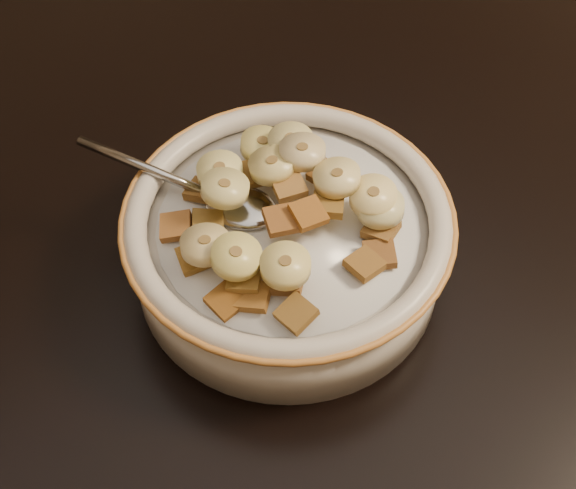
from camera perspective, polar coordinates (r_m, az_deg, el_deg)
table at (r=0.68m, az=7.99°, el=6.72°), size 1.42×0.93×0.04m
cereal_bowl at (r=0.55m, az=0.00°, el=-0.30°), size 0.21×0.21×0.05m
milk at (r=0.53m, az=0.00°, el=1.37°), size 0.17×0.17×0.00m
spoon at (r=0.53m, az=-3.37°, el=2.68°), size 0.06×0.06×0.01m
cereal_square_0 at (r=0.52m, az=-7.99°, el=1.29°), size 0.03×0.03×0.01m
cereal_square_1 at (r=0.49m, az=-2.50°, el=-3.71°), size 0.03×0.03×0.01m
cereal_square_2 at (r=0.52m, az=-5.73°, el=1.57°), size 0.03×0.03×0.01m
cereal_square_3 at (r=0.52m, az=0.05°, el=4.19°), size 0.03×0.03×0.01m
cereal_square_4 at (r=0.56m, az=-1.00°, el=6.55°), size 0.02×0.02×0.01m
cereal_square_5 at (r=0.51m, az=-0.49°, el=1.75°), size 0.03×0.03×0.01m
cereal_square_6 at (r=0.51m, az=-6.67°, el=-0.90°), size 0.03×0.03×0.01m
cereal_square_7 at (r=0.49m, az=-3.11°, el=-2.45°), size 0.03×0.03×0.01m
cereal_square_8 at (r=0.49m, az=-4.43°, el=-4.00°), size 0.02×0.02×0.01m
cereal_square_9 at (r=0.52m, az=2.87°, el=2.82°), size 0.03×0.03×0.01m
cereal_square_10 at (r=0.51m, az=1.46°, el=2.22°), size 0.02×0.02×0.01m
cereal_square_11 at (r=0.52m, az=6.63°, el=1.10°), size 0.03×0.03×0.01m
cereal_square_12 at (r=0.51m, az=6.53°, el=-0.71°), size 0.03×0.03×0.01m
cereal_square_13 at (r=0.54m, az=-0.93°, el=5.30°), size 0.03×0.03×0.01m
cereal_square_14 at (r=0.48m, az=0.58°, el=-4.92°), size 0.02×0.02×0.01m
cereal_square_15 at (r=0.54m, az=-6.11°, el=3.88°), size 0.03×0.03×0.01m
cereal_square_16 at (r=0.50m, az=5.48°, el=-1.39°), size 0.02×0.02×0.01m
cereal_square_17 at (r=0.54m, az=-2.87°, el=4.99°), size 0.03×0.03×0.01m
cereal_square_18 at (r=0.57m, az=-1.08°, el=6.90°), size 0.03×0.03×0.01m
cereal_square_19 at (r=0.55m, az=2.76°, el=4.97°), size 0.02×0.02×0.01m
cereal_square_20 at (r=0.49m, az=-0.08°, el=-2.58°), size 0.03×0.03×0.01m
banana_slice_0 at (r=0.55m, az=-1.80°, el=7.07°), size 0.04×0.04×0.01m
banana_slice_1 at (r=0.52m, az=6.07°, el=3.41°), size 0.04×0.04×0.01m
banana_slice_2 at (r=0.48m, az=-3.70°, el=-0.85°), size 0.04×0.04×0.01m
banana_slice_3 at (r=0.54m, az=-4.87°, el=5.20°), size 0.04×0.04×0.01m
banana_slice_4 at (r=0.52m, az=3.50°, el=4.77°), size 0.04×0.04×0.02m
banana_slice_5 at (r=0.54m, az=0.19°, el=7.27°), size 0.04×0.04×0.01m
banana_slice_6 at (r=0.52m, az=6.59°, el=2.66°), size 0.04×0.04×0.01m
banana_slice_7 at (r=0.50m, az=-5.90°, el=-0.01°), size 0.04×0.04×0.02m
banana_slice_8 at (r=0.51m, az=-4.50°, el=4.01°), size 0.04×0.04×0.02m
banana_slice_9 at (r=0.53m, az=-1.14°, el=5.67°), size 0.03×0.03×0.02m
banana_slice_10 at (r=0.48m, az=-0.19°, el=-1.51°), size 0.04×0.04×0.01m
banana_slice_11 at (r=0.53m, az=1.02°, el=6.60°), size 0.04×0.04×0.01m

